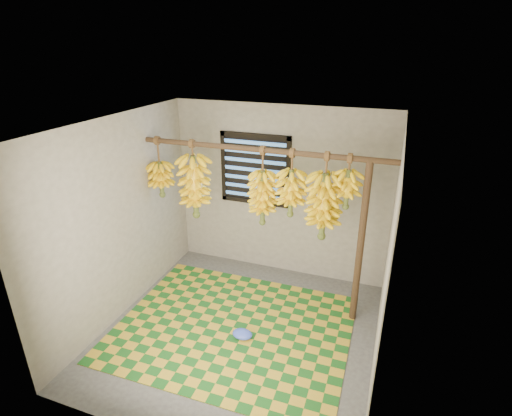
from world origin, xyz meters
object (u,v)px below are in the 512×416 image
at_px(woven_mat, 233,328).
at_px(banana_bunch_e, 324,206).
at_px(banana_bunch_a, 161,179).
at_px(banana_bunch_d, 291,193).
at_px(banana_bunch_f, 347,189).
at_px(plastic_bag, 242,334).
at_px(support_post, 360,246).
at_px(banana_bunch_c, 263,198).
at_px(banana_bunch_b, 195,187).

relative_size(woven_mat, banana_bunch_e, 2.61).
bearing_deg(banana_bunch_a, banana_bunch_d, -0.00).
height_order(banana_bunch_a, banana_bunch_f, same).
distance_m(plastic_bag, banana_bunch_a, 2.17).
bearing_deg(plastic_bag, support_post, 35.08).
xyz_separation_m(support_post, banana_bunch_a, (-2.55, 0.00, 0.50)).
height_order(banana_bunch_c, banana_bunch_e, same).
relative_size(woven_mat, plastic_bag, 11.31).
relative_size(support_post, banana_bunch_b, 2.01).
relative_size(banana_bunch_a, banana_bunch_f, 1.27).
bearing_deg(banana_bunch_a, plastic_bag, -29.27).
height_order(plastic_bag, banana_bunch_c, banana_bunch_c).
distance_m(banana_bunch_a, banana_bunch_b, 0.48).
bearing_deg(banana_bunch_a, banana_bunch_c, 0.00).
bearing_deg(support_post, banana_bunch_a, 180.00).
distance_m(woven_mat, banana_bunch_b, 1.77).
xyz_separation_m(support_post, plastic_bag, (-1.13, -0.79, -0.94)).
bearing_deg(banana_bunch_f, banana_bunch_d, -180.00).
relative_size(banana_bunch_b, banana_bunch_e, 0.97).
height_order(banana_bunch_a, banana_bunch_e, same).
distance_m(plastic_bag, banana_bunch_f, 2.01).
height_order(banana_bunch_b, banana_bunch_d, same).
bearing_deg(banana_bunch_e, banana_bunch_f, 0.00).
bearing_deg(woven_mat, banana_bunch_c, 79.33).
bearing_deg(woven_mat, plastic_bag, -36.66).
distance_m(support_post, plastic_bag, 1.67).
height_order(woven_mat, banana_bunch_b, banana_bunch_b).
relative_size(woven_mat, banana_bunch_a, 3.40).
distance_m(support_post, woven_mat, 1.77).
bearing_deg(banana_bunch_c, banana_bunch_a, 180.00).
bearing_deg(banana_bunch_b, woven_mat, -41.08).
height_order(support_post, banana_bunch_a, banana_bunch_a).
height_order(banana_bunch_c, banana_bunch_f, same).
xyz_separation_m(banana_bunch_e, banana_bunch_f, (0.24, 0.00, 0.24)).
height_order(woven_mat, banana_bunch_c, banana_bunch_c).
distance_m(woven_mat, banana_bunch_f, 2.09).
relative_size(banana_bunch_a, banana_bunch_e, 0.77).
bearing_deg(banana_bunch_a, banana_bunch_f, 0.00).
xyz_separation_m(support_post, banana_bunch_f, (-0.21, 0.00, 0.65)).
bearing_deg(banana_bunch_f, banana_bunch_a, 180.00).
xyz_separation_m(woven_mat, plastic_bag, (0.17, -0.12, 0.05)).
relative_size(plastic_bag, banana_bunch_f, 0.38).
xyz_separation_m(banana_bunch_b, banana_bunch_c, (0.90, 0.00, -0.03)).
bearing_deg(woven_mat, banana_bunch_a, 151.81).
distance_m(banana_bunch_c, banana_bunch_f, 0.99).
height_order(woven_mat, banana_bunch_a, banana_bunch_a).
height_order(banana_bunch_e, banana_bunch_f, same).
bearing_deg(banana_bunch_c, support_post, 0.00).
distance_m(plastic_bag, banana_bunch_d, 1.70).
height_order(support_post, banana_bunch_c, banana_bunch_c).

